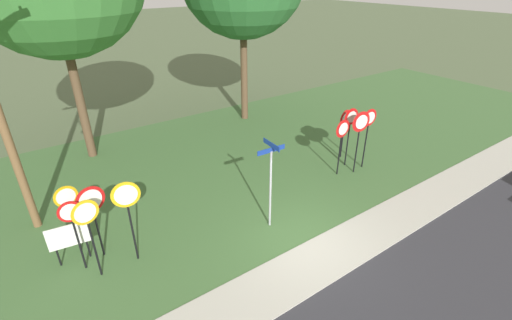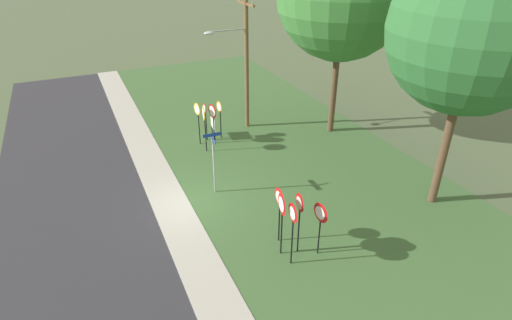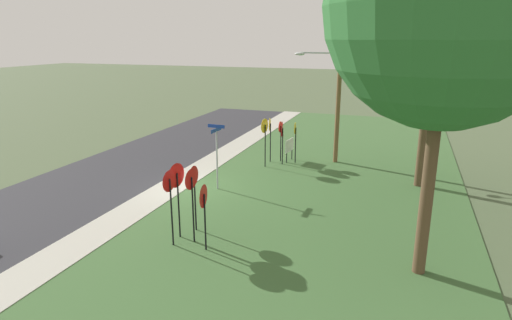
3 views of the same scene
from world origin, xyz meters
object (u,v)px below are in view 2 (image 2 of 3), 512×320
at_px(stop_sign_near_left, 220,112).
at_px(utility_pole, 244,55).
at_px(yield_sign_near_right, 281,210).
at_px(oak_tree_right, 474,31).
at_px(yield_sign_center, 292,220).
at_px(notice_board, 213,124).
at_px(stop_sign_far_right, 213,115).
at_px(yield_sign_near_left, 320,217).
at_px(yield_sign_far_right, 279,203).
at_px(stop_sign_far_center, 205,114).
at_px(street_name_post, 213,158).
at_px(stop_sign_near_right, 204,119).
at_px(yield_sign_far_left, 299,210).
at_px(stop_sign_far_left, 198,115).

xyz_separation_m(stop_sign_near_left, utility_pole, (-0.90, 1.90, 2.82)).
distance_m(yield_sign_near_right, oak_tree_right, 9.48).
height_order(stop_sign_near_left, utility_pole, utility_pole).
distance_m(yield_sign_center, utility_pole, 12.49).
height_order(utility_pole, notice_board, utility_pole).
height_order(stop_sign_far_right, yield_sign_near_left, stop_sign_far_right).
bearing_deg(notice_board, yield_sign_far_right, 2.28).
bearing_deg(utility_pole, yield_sign_near_left, -10.23).
height_order(stop_sign_near_left, oak_tree_right, oak_tree_right).
distance_m(stop_sign_far_center, utility_pole, 4.04).
distance_m(street_name_post, notice_board, 5.92).
height_order(yield_sign_near_left, yield_sign_center, yield_sign_center).
distance_m(stop_sign_near_right, yield_sign_far_left, 9.18).
bearing_deg(utility_pole, stop_sign_near_right, -56.18).
height_order(stop_sign_far_right, yield_sign_far_left, yield_sign_far_left).
xyz_separation_m(stop_sign_far_center, yield_sign_near_right, (10.32, -0.63, 0.40)).
bearing_deg(stop_sign_near_right, yield_sign_near_left, 15.72).
xyz_separation_m(utility_pole, oak_tree_right, (10.91, 4.42, 2.96)).
height_order(stop_sign_far_right, notice_board, stop_sign_far_right).
relative_size(stop_sign_far_right, notice_board, 1.87).
distance_m(stop_sign_near_right, yield_sign_far_right, 8.32).
relative_size(yield_sign_far_left, street_name_post, 0.86).
relative_size(stop_sign_far_left, yield_sign_far_right, 1.02).
height_order(stop_sign_near_right, stop_sign_far_left, stop_sign_near_right).
relative_size(stop_sign_far_left, yield_sign_near_left, 1.10).
xyz_separation_m(street_name_post, notice_board, (-5.54, 1.88, -0.93)).
relative_size(stop_sign_far_left, oak_tree_right, 0.23).
relative_size(yield_sign_near_left, yield_sign_center, 0.86).
xyz_separation_m(yield_sign_near_right, utility_pole, (-11.17, 3.37, 2.43)).
xyz_separation_m(stop_sign_near_right, yield_sign_far_left, (9.16, 0.48, 0.01)).
xyz_separation_m(stop_sign_far_left, yield_sign_far_right, (9.35, 0.16, 0.01)).
height_order(stop_sign_far_center, yield_sign_near_left, stop_sign_far_center).
bearing_deg(yield_sign_center, street_name_post, -166.46).
xyz_separation_m(stop_sign_far_center, notice_board, (-0.17, 0.48, -0.75)).
distance_m(yield_sign_near_left, yield_sign_far_right, 1.60).
relative_size(stop_sign_far_right, yield_sign_far_right, 0.98).
xyz_separation_m(stop_sign_near_right, stop_sign_far_right, (-0.76, 0.73, -0.19)).
xyz_separation_m(stop_sign_near_right, notice_board, (-1.49, 0.96, -1.06)).
bearing_deg(utility_pole, yield_sign_far_right, -16.49).
bearing_deg(yield_sign_far_left, stop_sign_far_right, -175.26).
bearing_deg(stop_sign_far_right, stop_sign_far_center, -166.25).
bearing_deg(street_name_post, yield_sign_far_left, 18.19).
xyz_separation_m(stop_sign_far_left, street_name_post, (5.07, -0.89, 0.01)).
bearing_deg(oak_tree_right, notice_board, -146.87).
bearing_deg(yield_sign_center, yield_sign_far_right, 176.95).
height_order(stop_sign_far_center, utility_pole, utility_pole).
bearing_deg(stop_sign_far_left, utility_pole, 98.22).
distance_m(stop_sign_far_center, street_name_post, 5.54).
distance_m(stop_sign_far_left, stop_sign_far_right, 0.82).
bearing_deg(utility_pole, oak_tree_right, 22.03).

